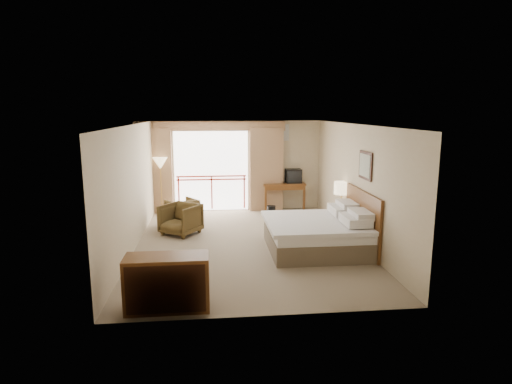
{
  "coord_description": "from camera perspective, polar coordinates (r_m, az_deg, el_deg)",
  "views": [
    {
      "loc": [
        -0.78,
        -9.35,
        3.01
      ],
      "look_at": [
        0.23,
        0.4,
        1.13
      ],
      "focal_mm": 30.0,
      "sensor_mm": 36.0,
      "label": 1
    }
  ],
  "objects": [
    {
      "name": "wall_front",
      "position": [
        6.13,
        1.62,
        -4.84
      ],
      "size": [
        5.0,
        0.0,
        5.0
      ],
      "primitive_type": "plane",
      "rotation": [
        -1.57,
        0.0,
        0.0
      ],
      "color": "#CAB691",
      "rests_on": "ground"
    },
    {
      "name": "phone",
      "position": [
        10.68,
        11.3,
        -2.25
      ],
      "size": [
        0.2,
        0.18,
        0.08
      ],
      "primitive_type": "cube",
      "rotation": [
        0.0,
        0.0,
        0.32
      ],
      "color": "black",
      "rests_on": "nightstand"
    },
    {
      "name": "ceiling",
      "position": [
        9.38,
        -1.18,
        8.98
      ],
      "size": [
        7.0,
        7.0,
        0.0
      ],
      "primitive_type": "plane",
      "rotation": [
        3.14,
        0.0,
        0.0
      ],
      "color": "white",
      "rests_on": "wall_back"
    },
    {
      "name": "curtain_left",
      "position": [
        12.92,
        -13.32,
        2.75
      ],
      "size": [
        1.0,
        0.26,
        2.5
      ],
      "primitive_type": "cube",
      "color": "#916A4B",
      "rests_on": "wall_back"
    },
    {
      "name": "tv",
      "position": [
        13.04,
        5.02,
        2.14
      ],
      "size": [
        0.47,
        0.37,
        0.43
      ],
      "rotation": [
        0.0,
        0.0,
        -0.04
      ],
      "color": "black",
      "rests_on": "desk"
    },
    {
      "name": "floor_lamp",
      "position": [
        12.68,
        -12.65,
        3.48
      ],
      "size": [
        0.43,
        0.43,
        1.67
      ],
      "rotation": [
        0.0,
        0.0,
        0.15
      ],
      "color": "tan",
      "rests_on": "floor"
    },
    {
      "name": "side_table",
      "position": [
        11.18,
        -11.55,
        -3.21
      ],
      "size": [
        0.45,
        0.45,
        0.49
      ],
      "rotation": [
        0.0,
        0.0,
        -0.28
      ],
      "color": "black",
      "rests_on": "floor"
    },
    {
      "name": "desk",
      "position": [
        13.12,
        3.65,
        0.47
      ],
      "size": [
        1.27,
        0.62,
        0.83
      ],
      "rotation": [
        0.0,
        0.0,
        -0.05
      ],
      "color": "#573016",
      "rests_on": "floor"
    },
    {
      "name": "wall_right",
      "position": [
        10.04,
        13.22,
        1.07
      ],
      "size": [
        0.0,
        7.0,
        7.0
      ],
      "primitive_type": "plane",
      "rotation": [
        1.57,
        0.0,
        -1.57
      ],
      "color": "#CAB691",
      "rests_on": "ground"
    },
    {
      "name": "dresser",
      "position": [
        6.79,
        -11.73,
        -11.76
      ],
      "size": [
        1.27,
        0.54,
        0.85
      ],
      "rotation": [
        0.0,
        0.0,
        0.08
      ],
      "color": "#573016",
      "rests_on": "floor"
    },
    {
      "name": "table_lamp",
      "position": [
        10.79,
        11.33,
        0.46
      ],
      "size": [
        0.37,
        0.37,
        0.66
      ],
      "rotation": [
        0.0,
        0.0,
        0.24
      ],
      "color": "tan",
      "rests_on": "nightstand"
    },
    {
      "name": "curtain_right",
      "position": [
        12.92,
        1.37,
        3.03
      ],
      "size": [
        1.0,
        0.26,
        2.5
      ],
      "primitive_type": "cube",
      "color": "#916A4B",
      "rests_on": "wall_back"
    },
    {
      "name": "framed_art",
      "position": [
        9.4,
        14.37,
        3.45
      ],
      "size": [
        0.04,
        0.72,
        0.6
      ],
      "color": "black",
      "rests_on": "wall_right"
    },
    {
      "name": "nightstand",
      "position": [
        10.91,
        11.25,
        -3.76
      ],
      "size": [
        0.43,
        0.5,
        0.59
      ],
      "primitive_type": "cube",
      "rotation": [
        0.0,
        0.0,
        0.03
      ],
      "color": "#573016",
      "rests_on": "floor"
    },
    {
      "name": "armchair_far",
      "position": [
        11.75,
        -9.78,
        -4.13
      ],
      "size": [
        1.0,
        1.01,
        0.67
      ],
      "primitive_type": "imported",
      "rotation": [
        0.0,
        0.0,
        -2.57
      ],
      "color": "#413117",
      "rests_on": "floor"
    },
    {
      "name": "balcony_door",
      "position": [
        12.95,
        -5.97,
        2.77
      ],
      "size": [
        2.4,
        0.0,
        2.4
      ],
      "primitive_type": "plane",
      "rotation": [
        1.57,
        0.0,
        0.0
      ],
      "color": "white",
      "rests_on": "wall_back"
    },
    {
      "name": "valance",
      "position": [
        12.73,
        -6.09,
        8.74
      ],
      "size": [
        4.4,
        0.22,
        0.28
      ],
      "primitive_type": "cube",
      "color": "#916A4B",
      "rests_on": "wall_back"
    },
    {
      "name": "wastebasket",
      "position": [
        12.28,
        2.05,
        -2.58
      ],
      "size": [
        0.32,
        0.32,
        0.32
      ],
      "primitive_type": "cylinder",
      "rotation": [
        0.0,
        0.0,
        0.31
      ],
      "color": "black",
      "rests_on": "floor"
    },
    {
      "name": "wall_left",
      "position": [
        9.65,
        -16.11,
        0.53
      ],
      "size": [
        0.0,
        7.0,
        7.0
      ],
      "primitive_type": "plane",
      "rotation": [
        1.57,
        0.0,
        1.57
      ],
      "color": "#CAB691",
      "rests_on": "ground"
    },
    {
      "name": "cup",
      "position": [
        12.94,
        2.87,
        1.4
      ],
      "size": [
        0.09,
        0.09,
        0.11
      ],
      "primitive_type": "cylinder",
      "rotation": [
        0.0,
        0.0,
        0.18
      ],
      "color": "white",
      "rests_on": "desk"
    },
    {
      "name": "floor",
      "position": [
        9.85,
        -1.12,
        -6.93
      ],
      "size": [
        7.0,
        7.0,
        0.0
      ],
      "primitive_type": "plane",
      "color": "#80715A",
      "rests_on": "ground"
    },
    {
      "name": "headboard",
      "position": [
        9.62,
        13.98,
        -3.66
      ],
      "size": [
        0.06,
        2.1,
        1.3
      ],
      "primitive_type": "cube",
      "color": "#573016",
      "rests_on": "wall_right"
    },
    {
      "name": "armchair_near",
      "position": [
        10.76,
        -9.96,
        -5.54
      ],
      "size": [
        1.14,
        1.15,
        0.76
      ],
      "primitive_type": "imported",
      "rotation": [
        0.0,
        0.0,
        -0.62
      ],
      "color": "#413117",
      "rests_on": "floor"
    },
    {
      "name": "bed",
      "position": [
        9.41,
        8.35,
        -5.49
      ],
      "size": [
        2.13,
        2.06,
        0.97
      ],
      "color": "brown",
      "rests_on": "floor"
    },
    {
      "name": "wall_back",
      "position": [
        12.98,
        -2.45,
        3.51
      ],
      "size": [
        5.0,
        0.0,
        5.0
      ],
      "primitive_type": "plane",
      "rotation": [
        1.57,
        0.0,
        0.0
      ],
      "color": "#CAB691",
      "rests_on": "ground"
    },
    {
      "name": "coffee_maker",
      "position": [
        12.96,
        2.19,
        1.81
      ],
      "size": [
        0.13,
        0.13,
        0.29
      ],
      "primitive_type": "cylinder",
      "rotation": [
        0.0,
        0.0,
        0.0
      ],
      "color": "black",
      "rests_on": "desk"
    },
    {
      "name": "balcony_railing",
      "position": [
        12.99,
        -5.94,
        1.07
      ],
      "size": [
        2.09,
        0.03,
        1.02
      ],
      "color": "red",
      "rests_on": "wall_back"
    },
    {
      "name": "book",
      "position": [
        11.14,
        -11.58,
        -2.42
      ],
      "size": [
        0.16,
        0.21,
        0.02
      ],
      "primitive_type": "imported",
      "rotation": [
        0.0,
        0.0,
        0.02
      ],
      "color": "white",
      "rests_on": "side_table"
    },
    {
      "name": "hvac_vent",
      "position": [
        13.0,
        3.31,
        7.94
      ],
      "size": [
        0.5,
        0.04,
        0.5
      ],
      "primitive_type": "cube",
      "color": "silver",
      "rests_on": "wall_back"
    }
  ]
}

